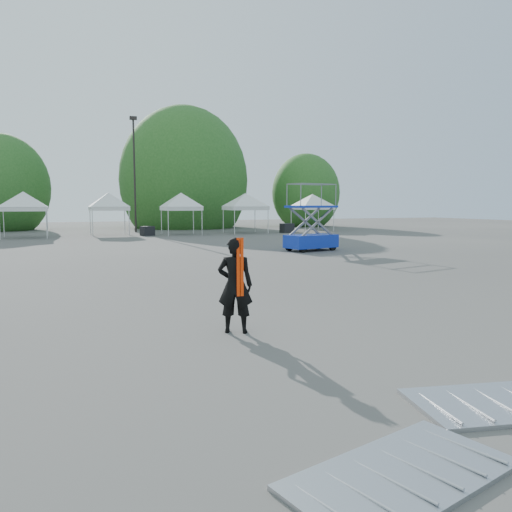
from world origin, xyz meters
name	(u,v)px	position (x,y,z in m)	size (l,w,h in m)	color
ground	(204,303)	(0.00, 0.00, 0.00)	(120.00, 120.00, 0.00)	#474442
light_pole_east	(134,168)	(3.00, 32.00, 5.52)	(0.60, 0.25, 9.80)	black
tree_mid_w	(1,188)	(-8.00, 40.00, 3.93)	(4.16, 4.16, 6.33)	#382314
tree_mid_e	(184,180)	(9.00, 39.00, 4.84)	(5.12, 5.12, 7.79)	#382314
tree_far_e	(306,193)	(22.00, 37.00, 3.63)	(3.84, 3.84, 5.84)	#382314
tent_d	(23,195)	(-5.48, 27.83, 3.06)	(4.49, 4.49, 3.88)	silver
tent_e	(109,196)	(0.52, 28.92, 3.06)	(4.10, 4.10, 3.88)	silver
tent_f	(181,196)	(5.87, 27.21, 3.06)	(4.03, 4.03, 3.88)	silver
tent_g	(245,197)	(11.42, 27.55, 3.06)	(4.43, 4.43, 3.88)	silver
tent_h	(312,197)	(18.31, 28.57, 3.06)	(4.33, 4.33, 3.88)	silver
man	(235,285)	(-0.21, -2.94, 0.92)	(0.79, 0.68, 1.83)	black
scissor_lift	(311,217)	(9.05, 11.38, 1.76)	(2.93, 1.90, 3.49)	#0C23A7
barrier_left	(401,474)	(-0.52, -8.32, 0.03)	(2.41, 1.61, 0.07)	#A6A8AE
barrier_mid	(510,402)	(1.78, -7.46, 0.04)	(2.60, 1.67, 0.08)	#A6A8AE
crate_mid	(147,231)	(3.16, 27.06, 0.37)	(0.94, 0.73, 0.73)	black
crate_east	(287,228)	(14.83, 26.55, 0.40)	(1.02, 0.79, 0.79)	black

